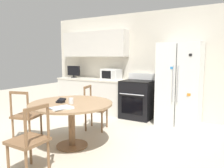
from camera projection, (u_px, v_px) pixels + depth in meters
ground_plane at (73, 149)px, 3.53m from camera, size 14.00×14.00×0.00m
back_wall at (127, 59)px, 5.74m from camera, size 5.20×0.44×2.60m
kitchen_counter at (92, 95)px, 6.05m from camera, size 1.98×0.64×0.90m
refrigerator at (179, 84)px, 4.77m from camera, size 0.89×0.72×1.79m
oven_range at (138, 99)px, 5.35m from camera, size 0.75×0.68×1.08m
microwave at (111, 74)px, 5.71m from camera, size 0.47×0.37×0.28m
countertop_tv at (74, 71)px, 6.29m from camera, size 0.42×0.16×0.34m
dining_table at (71, 110)px, 3.59m from camera, size 1.36×1.36×0.74m
dining_chair_left at (26, 116)px, 3.93m from camera, size 0.51×0.51×0.90m
dining_chair_far at (95, 108)px, 4.49m from camera, size 0.51×0.51×0.90m
dining_chair_near at (29, 141)px, 2.75m from camera, size 0.42×0.42×0.90m
candle_glass at (71, 101)px, 3.49m from camera, size 0.08×0.08×0.09m
wallet at (61, 101)px, 3.58m from camera, size 0.13×0.14×0.07m
mail_stack at (62, 108)px, 3.14m from camera, size 0.33×0.37×0.02m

